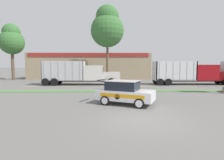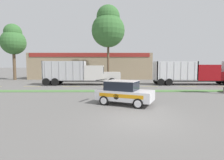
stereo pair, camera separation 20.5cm
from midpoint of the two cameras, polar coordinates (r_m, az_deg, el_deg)
ground_plane at (r=9.51m, az=9.67°, el=-12.61°), size 600.00×600.00×0.00m
grass_verge at (r=19.55m, az=4.33°, el=-3.58°), size 120.00×1.43×0.06m
centre_line_2 at (r=26.43m, az=-24.43°, el=-1.91°), size 2.40×0.14×0.01m
centre_line_3 at (r=24.74m, az=-12.91°, el=-2.03°), size 2.40×0.14×0.01m
centre_line_4 at (r=24.16m, az=-0.29°, el=-2.07°), size 2.40×0.14×0.01m
centre_line_5 at (r=24.77m, az=12.30°, el=-2.01°), size 2.40×0.14×0.01m
centre_line_6 at (r=26.50m, az=23.77°, el=-1.87°), size 2.40×0.14×0.01m
dump_truck_lead at (r=26.26m, az=-7.89°, el=1.86°), size 11.26×2.60×3.52m
dump_truck_mid at (r=29.32m, az=26.71°, el=1.76°), size 11.69×2.59×3.49m
rally_car at (r=12.83m, az=4.39°, el=-3.99°), size 4.44×3.38×1.77m
store_building_backdrop at (r=42.43m, az=-6.21°, el=4.51°), size 26.08×12.10×5.54m
tree_behind_left at (r=31.75m, az=-1.07°, el=16.84°), size 5.79×5.79×13.32m
tree_behind_centre at (r=40.96m, az=-29.42°, el=11.28°), size 4.85×4.85×11.20m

